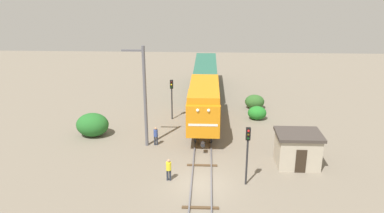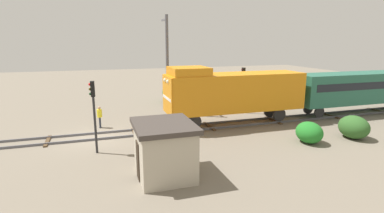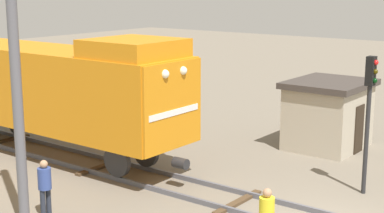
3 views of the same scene
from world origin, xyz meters
name	(u,v)px [view 3 (image 3 of 3)]	position (x,y,z in m)	size (l,w,h in m)	color
locomotive	(63,87)	(0.00, 10.75, 2.77)	(2.90, 11.60, 4.60)	orange
traffic_signal_near	(369,100)	(3.20, 0.24, 3.04)	(0.32, 0.34, 4.39)	#262628
worker_by_signal	(45,184)	(-4.20, 6.72, 1.00)	(0.38, 0.38, 1.70)	#262B38
catenary_mast	(13,57)	(-5.06, 6.63, 4.71)	(1.94, 0.28, 8.91)	#595960
relay_hut	(328,114)	(7.50, 3.47, 1.39)	(3.50, 2.90, 2.74)	#B2A893
bush_near	(113,106)	(5.58, 13.74, 0.71)	(1.96, 1.61, 1.43)	#227726
bush_mid	(66,96)	(5.72, 17.33, 0.80)	(2.21, 1.81, 1.60)	#2E5C26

